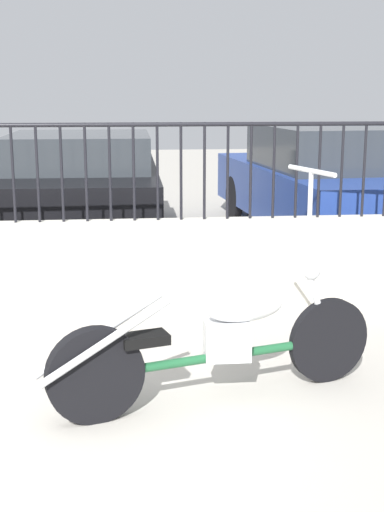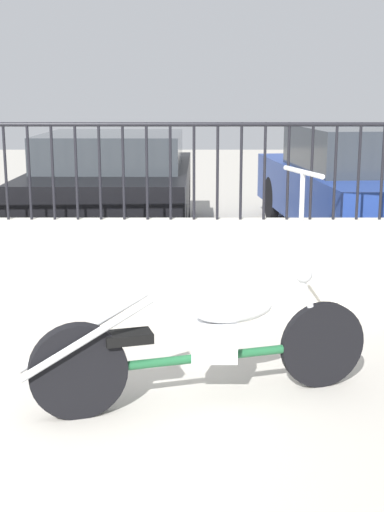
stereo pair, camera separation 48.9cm
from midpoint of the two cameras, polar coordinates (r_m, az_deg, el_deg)
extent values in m
plane|color=#ADA89E|center=(3.93, -16.50, -16.16)|extent=(40.00, 40.00, 0.00)
cube|color=beige|center=(6.28, -12.29, -0.88)|extent=(10.24, 0.18, 0.80)
cylinder|color=black|center=(6.20, -16.36, 6.34)|extent=(0.02, 0.02, 0.83)
cylinder|color=black|center=(6.17, -14.52, 6.42)|extent=(0.02, 0.02, 0.83)
cylinder|color=black|center=(6.14, -12.65, 6.49)|extent=(0.02, 0.02, 0.83)
cylinder|color=black|center=(6.12, -10.78, 6.56)|extent=(0.02, 0.02, 0.83)
cylinder|color=black|center=(6.11, -8.89, 6.61)|extent=(0.02, 0.02, 0.83)
cylinder|color=black|center=(6.10, -6.99, 6.66)|extent=(0.02, 0.02, 0.83)
cylinder|color=black|center=(6.10, -5.09, 6.71)|extent=(0.02, 0.02, 0.83)
cylinder|color=black|center=(6.10, -3.20, 6.75)|extent=(0.02, 0.02, 0.83)
cylinder|color=black|center=(6.11, -1.30, 6.77)|extent=(0.02, 0.02, 0.83)
cylinder|color=black|center=(6.13, 0.58, 6.80)|extent=(0.02, 0.02, 0.83)
cylinder|color=black|center=(6.16, 2.45, 6.81)|extent=(0.02, 0.02, 0.83)
cylinder|color=black|center=(6.19, 4.31, 6.82)|extent=(0.02, 0.02, 0.83)
cylinder|color=black|center=(6.23, 6.14, 6.82)|extent=(0.02, 0.02, 0.83)
cylinder|color=black|center=(6.27, 7.95, 6.81)|extent=(0.02, 0.02, 0.83)
cylinder|color=black|center=(6.32, 9.73, 6.80)|extent=(0.02, 0.02, 0.83)
cylinder|color=black|center=(6.38, 11.48, 6.78)|extent=(0.02, 0.02, 0.83)
cylinder|color=black|center=(6.11, -12.84, 10.18)|extent=(10.24, 0.04, 0.04)
cylinder|color=black|center=(4.75, 7.98, -6.73)|extent=(0.56, 0.22, 0.57)
cylinder|color=black|center=(4.23, -11.10, -9.41)|extent=(0.58, 0.25, 0.58)
cylinder|color=#1E5933|center=(4.43, -0.97, -8.10)|extent=(1.40, 0.46, 0.06)
cube|color=silver|center=(4.41, -0.37, -6.80)|extent=(0.28, 0.18, 0.24)
ellipsoid|color=white|center=(4.39, 1.09, -4.14)|extent=(0.55, 0.34, 0.18)
cube|color=black|center=(4.22, -7.19, -6.66)|extent=(0.31, 0.23, 0.06)
cylinder|color=silver|center=(4.63, 7.11, -3.98)|extent=(0.22, 0.10, 0.51)
sphere|color=silver|center=(4.54, 6.53, -1.29)|extent=(0.11, 0.11, 0.11)
cylinder|color=silver|center=(4.45, 6.30, 2.80)|extent=(0.03, 0.03, 0.62)
cylinder|color=silver|center=(4.41, 6.40, 6.78)|extent=(0.18, 0.51, 0.03)
cylinder|color=silver|center=(4.09, -10.35, -6.83)|extent=(0.77, 0.26, 0.45)
cylinder|color=silver|center=(4.22, -10.75, -6.22)|extent=(0.77, 0.26, 0.45)
cylinder|color=black|center=(10.71, -14.39, 4.30)|extent=(0.12, 0.64, 0.64)
cylinder|color=black|center=(10.57, -4.77, 4.55)|extent=(0.12, 0.64, 0.64)
cylinder|color=black|center=(8.04, -4.66, 1.85)|extent=(0.12, 0.64, 0.64)
cube|color=black|center=(9.30, -10.28, 4.89)|extent=(1.94, 4.15, 0.70)
cube|color=#2D3338|center=(9.03, -10.54, 8.24)|extent=(1.73, 2.00, 0.43)
cylinder|color=black|center=(10.69, 2.09, 4.68)|extent=(0.17, 0.65, 0.64)
cylinder|color=black|center=(11.19, 10.48, 4.85)|extent=(0.17, 0.65, 0.64)
cylinder|color=black|center=(8.06, 6.59, 1.84)|extent=(0.17, 0.65, 0.64)
cube|color=navy|center=(9.58, 8.91, 5.10)|extent=(2.20, 4.60, 0.67)
cube|color=#2D3338|center=(9.31, 9.51, 8.58)|extent=(1.80, 2.28, 0.53)
camera|label=1|loc=(0.24, -92.68, -0.63)|focal=50.00mm
camera|label=2|loc=(0.24, 87.32, 0.63)|focal=50.00mm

